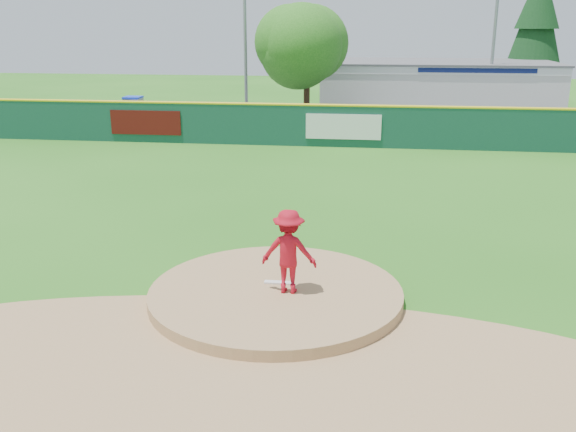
# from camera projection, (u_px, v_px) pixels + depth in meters

# --- Properties ---
(ground) EXTENTS (120.00, 120.00, 0.00)m
(ground) POSITION_uv_depth(u_px,v_px,m) (276.00, 299.00, 13.98)
(ground) COLOR #286B19
(ground) RESTS_ON ground
(pitchers_mound) EXTENTS (5.50, 5.50, 0.50)m
(pitchers_mound) POSITION_uv_depth(u_px,v_px,m) (276.00, 299.00, 13.98)
(pitchers_mound) COLOR #9E774C
(pitchers_mound) RESTS_ON ground
(pitching_rubber) EXTENTS (0.60, 0.15, 0.04)m
(pitching_rubber) POSITION_uv_depth(u_px,v_px,m) (278.00, 283.00, 14.19)
(pitching_rubber) COLOR white
(pitching_rubber) RESTS_ON pitchers_mound
(infield_dirt_arc) EXTENTS (15.40, 15.40, 0.01)m
(infield_dirt_arc) POSITION_uv_depth(u_px,v_px,m) (250.00, 370.00, 11.13)
(infield_dirt_arc) COLOR #9E774C
(infield_dirt_arc) RESTS_ON ground
(parking_lot) EXTENTS (44.00, 16.00, 0.02)m
(parking_lot) POSITION_uv_depth(u_px,v_px,m) (342.00, 120.00, 39.59)
(parking_lot) COLOR #38383A
(parking_lot) RESTS_ON ground
(pitcher) EXTENTS (1.21, 0.74, 1.82)m
(pitcher) POSITION_uv_depth(u_px,v_px,m) (289.00, 251.00, 13.51)
(pitcher) COLOR #AD0E1E
(pitcher) RESTS_ON pitchers_mound
(van) EXTENTS (5.56, 3.92, 1.41)m
(van) POSITION_uv_depth(u_px,v_px,m) (248.00, 117.00, 35.63)
(van) COLOR silver
(van) RESTS_ON parking_lot
(pool_building_grp) EXTENTS (15.20, 8.20, 3.31)m
(pool_building_grp) POSITION_uv_depth(u_px,v_px,m) (436.00, 86.00, 43.08)
(pool_building_grp) COLOR silver
(pool_building_grp) RESTS_ON ground
(fence_banners) EXTENTS (13.43, 0.04, 1.20)m
(fence_banners) POSITION_uv_depth(u_px,v_px,m) (242.00, 125.00, 31.25)
(fence_banners) COLOR #520F0B
(fence_banners) RESTS_ON ground
(playground_slide) EXTENTS (1.00, 2.81, 1.55)m
(playground_slide) POSITION_uv_depth(u_px,v_px,m) (133.00, 109.00, 38.31)
(playground_slide) COLOR blue
(playground_slide) RESTS_ON ground
(outfield_fence) EXTENTS (40.00, 0.14, 2.07)m
(outfield_fence) POSITION_uv_depth(u_px,v_px,m) (333.00, 124.00, 30.74)
(outfield_fence) COLOR #144133
(outfield_fence) RESTS_ON ground
(deciduous_tree) EXTENTS (5.60, 5.60, 7.36)m
(deciduous_tree) POSITION_uv_depth(u_px,v_px,m) (307.00, 45.00, 36.63)
(deciduous_tree) COLOR #382314
(deciduous_tree) RESTS_ON ground
(conifer_tree) EXTENTS (4.40, 4.40, 9.50)m
(conifer_tree) POSITION_uv_depth(u_px,v_px,m) (537.00, 26.00, 44.85)
(conifer_tree) COLOR #382314
(conifer_tree) RESTS_ON ground
(light_pole_left) EXTENTS (1.75, 0.25, 11.00)m
(light_pole_left) POSITION_uv_depth(u_px,v_px,m) (245.00, 18.00, 38.60)
(light_pole_left) COLOR gray
(light_pole_left) RESTS_ON ground
(light_pole_right) EXTENTS (1.75, 0.25, 10.00)m
(light_pole_right) POSITION_uv_depth(u_px,v_px,m) (495.00, 26.00, 38.73)
(light_pole_right) COLOR gray
(light_pole_right) RESTS_ON ground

